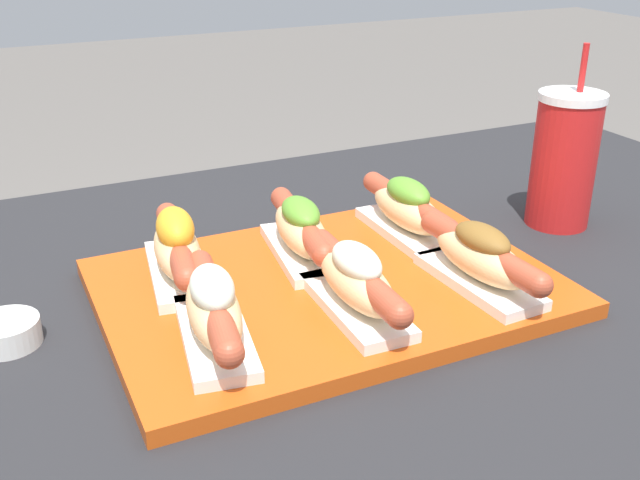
{
  "coord_description": "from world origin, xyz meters",
  "views": [
    {
      "loc": [
        -0.37,
        -0.68,
        1.08
      ],
      "look_at": [
        -0.05,
        -0.01,
        0.75
      ],
      "focal_mm": 42.0,
      "sensor_mm": 36.0,
      "label": 1
    }
  ],
  "objects_px": {
    "serving_tray": "(328,287)",
    "hot_dog_2": "(481,257)",
    "hot_dog_0": "(213,309)",
    "drink_cup": "(564,160)",
    "hot_dog_3": "(177,248)",
    "hot_dog_1": "(356,281)",
    "hot_dog_4": "(301,230)",
    "hot_dog_5": "(407,209)",
    "sauce_bowl": "(6,331)"
  },
  "relations": [
    {
      "from": "hot_dog_2",
      "to": "hot_dog_0",
      "type": "bearing_deg",
      "value": 177.39
    },
    {
      "from": "drink_cup",
      "to": "hot_dog_2",
      "type": "bearing_deg",
      "value": -149.86
    },
    {
      "from": "hot_dog_1",
      "to": "hot_dog_2",
      "type": "distance_m",
      "value": 0.14
    },
    {
      "from": "serving_tray",
      "to": "drink_cup",
      "type": "bearing_deg",
      "value": 7.82
    },
    {
      "from": "hot_dog_3",
      "to": "hot_dog_5",
      "type": "distance_m",
      "value": 0.29
    },
    {
      "from": "hot_dog_1",
      "to": "hot_dog_0",
      "type": "bearing_deg",
      "value": 177.96
    },
    {
      "from": "hot_dog_5",
      "to": "hot_dog_1",
      "type": "bearing_deg",
      "value": -135.84
    },
    {
      "from": "drink_cup",
      "to": "hot_dog_5",
      "type": "bearing_deg",
      "value": 175.19
    },
    {
      "from": "drink_cup",
      "to": "serving_tray",
      "type": "bearing_deg",
      "value": -172.18
    },
    {
      "from": "serving_tray",
      "to": "hot_dog_1",
      "type": "height_order",
      "value": "hot_dog_1"
    },
    {
      "from": "serving_tray",
      "to": "hot_dog_4",
      "type": "distance_m",
      "value": 0.08
    },
    {
      "from": "serving_tray",
      "to": "hot_dog_5",
      "type": "relative_size",
      "value": 2.4
    },
    {
      "from": "serving_tray",
      "to": "sauce_bowl",
      "type": "height_order",
      "value": "sauce_bowl"
    },
    {
      "from": "hot_dog_2",
      "to": "sauce_bowl",
      "type": "height_order",
      "value": "hot_dog_2"
    },
    {
      "from": "serving_tray",
      "to": "hot_dog_2",
      "type": "bearing_deg",
      "value": -29.67
    },
    {
      "from": "hot_dog_4",
      "to": "sauce_bowl",
      "type": "bearing_deg",
      "value": -175.76
    },
    {
      "from": "hot_dog_0",
      "to": "drink_cup",
      "type": "bearing_deg",
      "value": 12.81
    },
    {
      "from": "serving_tray",
      "to": "hot_dog_5",
      "type": "distance_m",
      "value": 0.16
    },
    {
      "from": "hot_dog_0",
      "to": "hot_dog_5",
      "type": "xyz_separation_m",
      "value": [
        0.29,
        0.14,
        -0.0
      ]
    },
    {
      "from": "hot_dog_0",
      "to": "hot_dog_2",
      "type": "xyz_separation_m",
      "value": [
        0.29,
        -0.01,
        -0.0
      ]
    },
    {
      "from": "hot_dog_3",
      "to": "hot_dog_5",
      "type": "xyz_separation_m",
      "value": [
        0.29,
        -0.01,
        -0.0
      ]
    },
    {
      "from": "hot_dog_4",
      "to": "hot_dog_1",
      "type": "bearing_deg",
      "value": -90.91
    },
    {
      "from": "serving_tray",
      "to": "hot_dog_2",
      "type": "relative_size",
      "value": 2.4
    },
    {
      "from": "sauce_bowl",
      "to": "hot_dog_3",
      "type": "bearing_deg",
      "value": 10.26
    },
    {
      "from": "hot_dog_4",
      "to": "sauce_bowl",
      "type": "relative_size",
      "value": 3.05
    },
    {
      "from": "hot_dog_2",
      "to": "hot_dog_3",
      "type": "bearing_deg",
      "value": 151.2
    },
    {
      "from": "serving_tray",
      "to": "hot_dog_2",
      "type": "distance_m",
      "value": 0.17
    },
    {
      "from": "serving_tray",
      "to": "hot_dog_3",
      "type": "bearing_deg",
      "value": 152.07
    },
    {
      "from": "hot_dog_1",
      "to": "hot_dog_4",
      "type": "height_order",
      "value": "hot_dog_1"
    },
    {
      "from": "hot_dog_3",
      "to": "sauce_bowl",
      "type": "relative_size",
      "value": 3.04
    },
    {
      "from": "hot_dog_1",
      "to": "drink_cup",
      "type": "relative_size",
      "value": 0.85
    },
    {
      "from": "hot_dog_2",
      "to": "hot_dog_4",
      "type": "height_order",
      "value": "same"
    },
    {
      "from": "hot_dog_2",
      "to": "hot_dog_5",
      "type": "relative_size",
      "value": 1.0
    },
    {
      "from": "hot_dog_0",
      "to": "drink_cup",
      "type": "distance_m",
      "value": 0.53
    },
    {
      "from": "hot_dog_5",
      "to": "drink_cup",
      "type": "distance_m",
      "value": 0.23
    },
    {
      "from": "hot_dog_0",
      "to": "sauce_bowl",
      "type": "xyz_separation_m",
      "value": [
        -0.18,
        0.11,
        -0.04
      ]
    },
    {
      "from": "hot_dog_1",
      "to": "hot_dog_5",
      "type": "bearing_deg",
      "value": 44.16
    },
    {
      "from": "hot_dog_3",
      "to": "drink_cup",
      "type": "distance_m",
      "value": 0.51
    },
    {
      "from": "hot_dog_1",
      "to": "hot_dog_3",
      "type": "distance_m",
      "value": 0.2
    },
    {
      "from": "sauce_bowl",
      "to": "drink_cup",
      "type": "height_order",
      "value": "drink_cup"
    },
    {
      "from": "hot_dog_2",
      "to": "hot_dog_5",
      "type": "bearing_deg",
      "value": 89.74
    },
    {
      "from": "hot_dog_2",
      "to": "hot_dog_4",
      "type": "distance_m",
      "value": 0.21
    },
    {
      "from": "serving_tray",
      "to": "hot_dog_1",
      "type": "bearing_deg",
      "value": -93.11
    },
    {
      "from": "hot_dog_3",
      "to": "hot_dog_1",
      "type": "bearing_deg",
      "value": -46.61
    },
    {
      "from": "hot_dog_0",
      "to": "hot_dog_4",
      "type": "distance_m",
      "value": 0.2
    },
    {
      "from": "hot_dog_1",
      "to": "hot_dog_3",
      "type": "xyz_separation_m",
      "value": [
        -0.14,
        0.15,
        0.0
      ]
    },
    {
      "from": "hot_dog_0",
      "to": "hot_dog_1",
      "type": "relative_size",
      "value": 0.99
    },
    {
      "from": "hot_dog_0",
      "to": "hot_dog_5",
      "type": "height_order",
      "value": "hot_dog_0"
    },
    {
      "from": "hot_dog_5",
      "to": "hot_dog_0",
      "type": "bearing_deg",
      "value": -154.98
    },
    {
      "from": "serving_tray",
      "to": "sauce_bowl",
      "type": "xyz_separation_m",
      "value": [
        -0.33,
        0.04,
        0.01
      ]
    }
  ]
}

